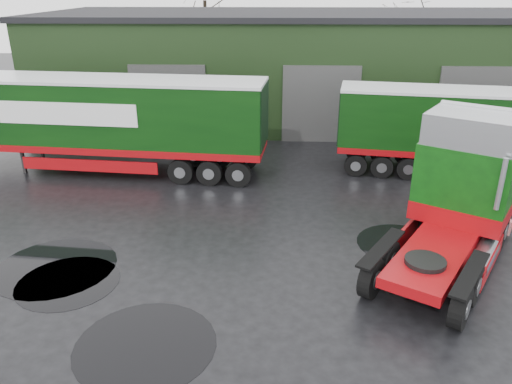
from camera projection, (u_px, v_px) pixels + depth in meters
ground at (288, 285)px, 14.04m from camera, size 100.00×100.00×0.00m
warehouse at (313, 65)px, 31.21m from camera, size 32.40×12.40×6.30m
hero_tractor at (450, 201)px, 13.97m from camera, size 6.37×7.61×4.41m
trailer_left at (112, 126)px, 21.79m from camera, size 13.75×4.07×4.21m
lorry_right at (471, 134)px, 21.35m from camera, size 14.67×4.87×3.80m
tree_back_a at (206, 25)px, 40.07m from camera, size 4.40×4.40×9.50m
tree_back_b at (405, 39)px, 39.94m from camera, size 4.40×4.40×7.50m
puddle_0 at (146, 345)px, 11.68m from camera, size 3.34×3.34×0.01m
puddle_1 at (401, 244)px, 16.24m from camera, size 2.86×2.86×0.01m
puddle_2 at (56, 267)px, 14.92m from camera, size 3.56×3.56×0.01m
puddle_4 at (68, 282)px, 14.14m from camera, size 2.88×2.88×0.01m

